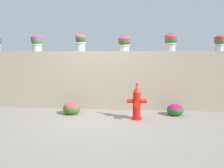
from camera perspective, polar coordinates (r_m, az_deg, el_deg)
ground_plane at (r=4.83m, az=-4.02°, el=-9.46°), size 24.00×24.00×0.00m
stone_wall at (r=5.70m, az=-2.48°, el=1.06°), size 6.56×0.33×1.52m
potted_plant_1 at (r=6.13m, az=-19.48°, el=10.67°), size 0.31×0.31×0.44m
potted_plant_2 at (r=5.78m, az=-8.41°, el=11.28°), size 0.28×0.28×0.45m
potted_plant_3 at (r=5.62m, az=3.30°, el=11.14°), size 0.33×0.33×0.41m
potted_plant_4 at (r=5.71m, az=15.43°, el=11.19°), size 0.33×0.33×0.45m
potted_plant_5 at (r=6.01m, az=26.86°, el=10.18°), size 0.28×0.28×0.40m
fire_hydrant at (r=4.79m, az=6.64°, el=-5.05°), size 0.44×0.35×0.82m
flower_bush_left at (r=5.33m, az=16.53°, el=-6.52°), size 0.39×0.35×0.27m
flower_bush_right at (r=5.30m, az=-10.72°, el=-6.26°), size 0.42×0.38×0.30m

